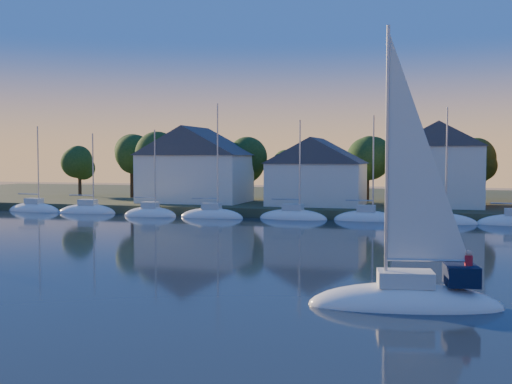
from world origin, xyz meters
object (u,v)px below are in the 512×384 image
at_px(clubhouse_centre, 317,171).
at_px(hero_sailboat, 408,294).
at_px(clubhouse_west, 195,164).
at_px(clubhouse_east, 439,164).

xyz_separation_m(clubhouse_centre, hero_sailboat, (13.26, -46.09, -4.55)).
bearing_deg(clubhouse_west, clubhouse_centre, -3.58).
distance_m(clubhouse_west, clubhouse_centre, 16.05).
xyz_separation_m(clubhouse_west, hero_sailboat, (29.26, -47.09, -5.35)).
bearing_deg(hero_sailboat, clubhouse_east, -100.91).
height_order(clubhouse_west, clubhouse_east, clubhouse_east).
bearing_deg(clubhouse_centre, clubhouse_west, 176.42).
relative_size(clubhouse_centre, clubhouse_east, 1.10).
bearing_deg(clubhouse_centre, hero_sailboat, -73.95).
distance_m(clubhouse_east, hero_sailboat, 48.40).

